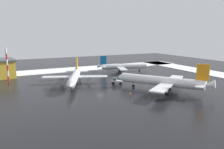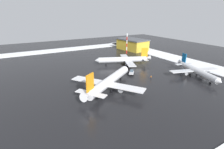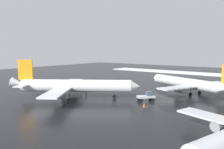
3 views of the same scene
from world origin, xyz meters
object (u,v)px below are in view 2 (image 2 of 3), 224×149
(pushback_tug, at_px, (132,72))
(ground_crew_beside_wing, at_px, (90,77))
(cargo_hangar, at_px, (132,44))
(traffic_cone_wingtip_side, at_px, (87,83))
(airplane_parked_portside, at_px, (124,60))
(ground_crew_by_nose_gear, at_px, (151,77))
(ground_crew_near_tug, at_px, (100,82))
(traffic_cone_near_nose, at_px, (104,86))
(airplane_distant_tail, at_px, (197,71))
(airplane_far_rear, at_px, (109,81))
(antenna_mast, at_px, (127,44))
(traffic_cone_mid_line, at_px, (92,94))

(pushback_tug, distance_m, ground_crew_beside_wing, 20.53)
(cargo_hangar, height_order, traffic_cone_wingtip_side, cargo_hangar)
(airplane_parked_portside, distance_m, pushback_tug, 17.46)
(ground_crew_beside_wing, bearing_deg, ground_crew_by_nose_gear, 87.21)
(airplane_parked_portside, relative_size, pushback_tug, 6.37)
(ground_crew_near_tug, distance_m, traffic_cone_near_nose, 2.93)
(ground_crew_by_nose_gear, bearing_deg, airplane_distant_tail, 124.14)
(pushback_tug, bearing_deg, ground_crew_by_nose_gear, -114.10)
(airplane_parked_portside, xyz_separation_m, cargo_hangar, (33.38, -30.27, 1.21))
(ground_crew_near_tug, height_order, ground_crew_by_nose_gear, same)
(ground_crew_near_tug, height_order, traffic_cone_near_nose, ground_crew_near_tug)
(ground_crew_beside_wing, distance_m, traffic_cone_near_nose, 11.78)
(airplane_far_rear, distance_m, airplane_distant_tail, 43.78)
(airplane_far_rear, height_order, pushback_tug, airplane_far_rear)
(antenna_mast, bearing_deg, airplane_far_rear, 139.62)
(pushback_tug, distance_m, ground_crew_near_tug, 19.17)
(cargo_hangar, bearing_deg, ground_crew_beside_wing, 120.76)
(ground_crew_by_nose_gear, height_order, traffic_cone_near_nose, ground_crew_by_nose_gear)
(antenna_mast, xyz_separation_m, traffic_cone_mid_line, (-50.87, 50.43, -7.13))
(antenna_mast, height_order, traffic_cone_wingtip_side, antenna_mast)
(airplane_parked_portside, relative_size, ground_crew_beside_wing, 18.33)
(ground_crew_near_tug, bearing_deg, airplane_parked_portside, 3.84)
(airplane_distant_tail, relative_size, traffic_cone_mid_line, 52.89)
(antenna_mast, xyz_separation_m, traffic_cone_near_nose, (-46.71, 42.98, -7.13))
(airplane_parked_portside, height_order, ground_crew_beside_wing, airplane_parked_portside)
(ground_crew_near_tug, xyz_separation_m, traffic_cone_wingtip_side, (3.58, 4.53, -0.70))
(ground_crew_near_tug, relative_size, antenna_mast, 0.12)
(airplane_far_rear, relative_size, antenna_mast, 2.15)
(ground_crew_beside_wing, height_order, antenna_mast, antenna_mast)
(pushback_tug, height_order, ground_crew_by_nose_gear, pushback_tug)
(airplane_far_rear, height_order, ground_crew_near_tug, airplane_far_rear)
(airplane_parked_portside, relative_size, traffic_cone_near_nose, 56.98)
(pushback_tug, xyz_separation_m, ground_crew_beside_wing, (5.42, 19.80, -0.31))
(airplane_distant_tail, distance_m, traffic_cone_wingtip_side, 51.66)
(traffic_cone_near_nose, xyz_separation_m, traffic_cone_wingtip_side, (6.36, 5.09, 0.00))
(ground_crew_by_nose_gear, relative_size, traffic_cone_mid_line, 3.11)
(airplane_far_rear, bearing_deg, traffic_cone_near_nose, 61.26)
(airplane_parked_portside, relative_size, cargo_hangar, 1.17)
(ground_crew_by_nose_gear, bearing_deg, pushback_tug, -99.27)
(ground_crew_near_tug, height_order, antenna_mast, antenna_mast)
(ground_crew_near_tug, relative_size, traffic_cone_wingtip_side, 3.11)
(ground_crew_near_tug, bearing_deg, traffic_cone_mid_line, -169.10)
(airplane_parked_portside, bearing_deg, airplane_far_rear, 69.73)
(pushback_tug, distance_m, traffic_cone_near_nose, 19.36)
(ground_crew_near_tug, bearing_deg, traffic_cone_near_nose, -113.04)
(airplane_far_rear, bearing_deg, cargo_hangar, 13.24)
(traffic_cone_near_nose, distance_m, traffic_cone_wingtip_side, 8.15)
(airplane_distant_tail, xyz_separation_m, traffic_cone_mid_line, (7.10, 50.85, -2.65))
(airplane_distant_tail, height_order, traffic_cone_mid_line, airplane_distant_tail)
(pushback_tug, xyz_separation_m, antenna_mast, (40.47, -24.68, 6.12))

